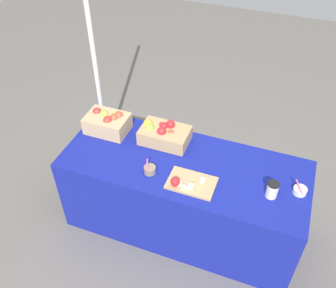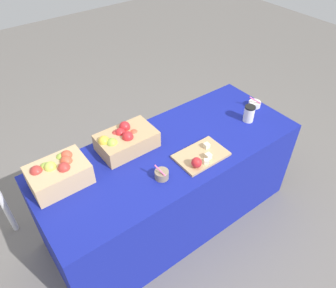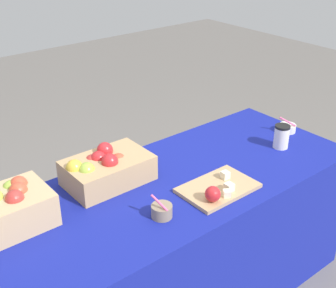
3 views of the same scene
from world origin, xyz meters
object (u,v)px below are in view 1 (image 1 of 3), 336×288
object	(u,v)px
sample_bowl_near	(150,170)
tent_pole	(95,66)
apple_crate_middle	(164,134)
coffee_cup	(272,190)
apple_crate_left	(108,122)
sample_bowl_mid	(300,191)
cutting_board_front	(189,183)

from	to	relation	value
sample_bowl_near	tent_pole	bearing A→B (deg)	136.83
apple_crate_middle	coffee_cup	size ratio (longest dim) A/B	3.06
apple_crate_left	coffee_cup	distance (m)	1.42
apple_crate_left	apple_crate_middle	size ratio (longest dim) A/B	0.89
apple_crate_left	sample_bowl_mid	world-z (taller)	apple_crate_left
sample_bowl_near	tent_pole	world-z (taller)	tent_pole
apple_crate_left	sample_bowl_near	size ratio (longest dim) A/B	3.21
sample_bowl_mid	apple_crate_left	bearing A→B (deg)	174.59
apple_crate_middle	sample_bowl_near	size ratio (longest dim) A/B	3.61
sample_bowl_near	sample_bowl_mid	bearing A→B (deg)	10.03
apple_crate_left	sample_bowl_near	xyz separation A→B (m)	(0.52, -0.34, -0.06)
apple_crate_middle	tent_pole	xyz separation A→B (m)	(-0.84, 0.44, 0.21)
coffee_cup	tent_pole	xyz separation A→B (m)	(-1.75, 0.73, 0.22)
coffee_cup	tent_pole	world-z (taller)	tent_pole
apple_crate_middle	apple_crate_left	bearing A→B (deg)	-175.69
sample_bowl_mid	coffee_cup	bearing A→B (deg)	-151.54
apple_crate_left	cutting_board_front	xyz separation A→B (m)	(0.83, -0.35, -0.07)
cutting_board_front	tent_pole	size ratio (longest dim) A/B	0.17
sample_bowl_near	coffee_cup	xyz separation A→B (m)	(0.88, 0.09, 0.04)
apple_crate_left	tent_pole	bearing A→B (deg)	126.32
cutting_board_front	coffee_cup	xyz separation A→B (m)	(0.57, 0.10, 0.05)
sample_bowl_near	sample_bowl_mid	xyz separation A→B (m)	(1.06, 0.19, -0.01)
apple_crate_middle	sample_bowl_mid	size ratio (longest dim) A/B	3.88
sample_bowl_near	coffee_cup	bearing A→B (deg)	5.73
apple_crate_middle	sample_bowl_mid	xyz separation A→B (m)	(1.10, -0.19, -0.05)
apple_crate_middle	cutting_board_front	xyz separation A→B (m)	(0.34, -0.39, -0.05)
sample_bowl_near	tent_pole	xyz separation A→B (m)	(-0.87, 0.82, 0.25)
apple_crate_left	apple_crate_middle	world-z (taller)	apple_crate_left
apple_crate_left	sample_bowl_near	world-z (taller)	apple_crate_left
cutting_board_front	sample_bowl_near	distance (m)	0.31
sample_bowl_mid	tent_pole	size ratio (longest dim) A/B	0.05
sample_bowl_mid	tent_pole	xyz separation A→B (m)	(-1.94, 0.63, 0.26)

